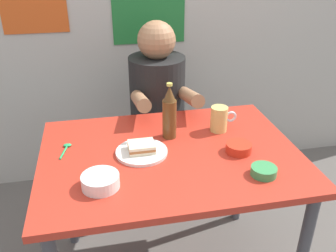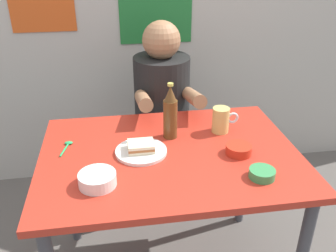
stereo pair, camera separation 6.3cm
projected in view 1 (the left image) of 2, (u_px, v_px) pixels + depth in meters
name	position (u px, v px, depth m)	size (l,w,h in m)	color
dining_table	(170.00, 170.00, 1.61)	(1.10, 0.80, 0.74)	#B72D1E
stool	(158.00, 153.00, 2.30)	(0.34, 0.34, 0.45)	#4C4C51
person_seated	(158.00, 92.00, 2.10)	(0.33, 0.56, 0.72)	black
plate_orange	(142.00, 152.00, 1.55)	(0.22, 0.22, 0.01)	silver
sandwich	(141.00, 147.00, 1.54)	(0.11, 0.09, 0.04)	beige
beer_mug	(219.00, 119.00, 1.71)	(0.13, 0.08, 0.12)	#D1BC66
beer_bottle	(169.00, 113.00, 1.63)	(0.06, 0.06, 0.26)	#593819
dip_bowl_green	(264.00, 171.00, 1.40)	(0.10, 0.10, 0.03)	#388C4C
sauce_bowl_chili	(239.00, 147.00, 1.55)	(0.11, 0.11, 0.04)	red
rice_bowl_white	(100.00, 181.00, 1.33)	(0.14, 0.14, 0.05)	silver
spoon	(66.00, 148.00, 1.58)	(0.05, 0.12, 0.01)	#26A559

